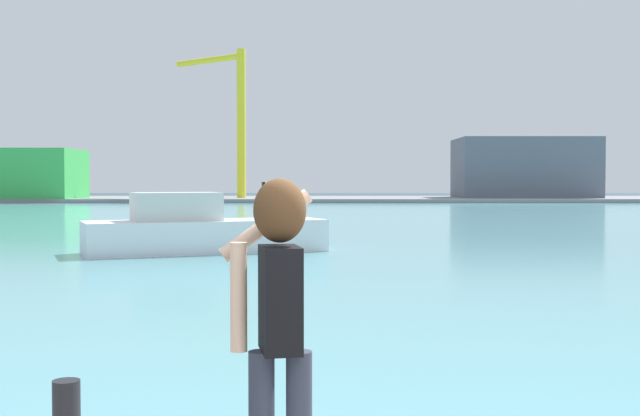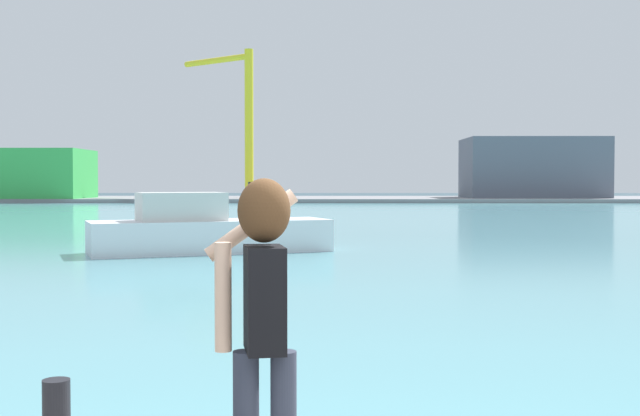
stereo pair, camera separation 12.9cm
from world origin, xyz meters
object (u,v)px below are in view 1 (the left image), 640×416
object	(u,v)px
warehouse_left	(16,174)
port_crane	(231,108)
warehouse_right	(522,168)
boat_moored	(198,231)
person_photographer	(276,305)
harbor_bollard	(64,412)

from	to	relation	value
warehouse_left	port_crane	world-z (taller)	port_crane
warehouse_right	boat_moored	bearing A→B (deg)	-111.96
person_photographer	boat_moored	size ratio (longest dim) A/B	0.22
harbor_bollard	port_crane	world-z (taller)	port_crane
warehouse_left	port_crane	size ratio (longest dim) A/B	0.78
harbor_bollard	port_crane	bearing A→B (deg)	95.39
person_photographer	harbor_bollard	size ratio (longest dim) A/B	4.13
person_photographer	warehouse_right	size ratio (longest dim) A/B	0.11
warehouse_left	port_crane	bearing A→B (deg)	7.36
person_photographer	boat_moored	distance (m)	22.04
harbor_bollard	port_crane	xyz separation A→B (m)	(-8.36, 88.55, 9.98)
boat_moored	person_photographer	bearing A→B (deg)	-101.83
person_photographer	port_crane	bearing A→B (deg)	-4.13
boat_moored	port_crane	world-z (taller)	port_crane
person_photographer	warehouse_right	bearing A→B (deg)	-25.31
boat_moored	warehouse_right	bearing A→B (deg)	46.71
person_photographer	port_crane	xyz separation A→B (m)	(-9.80, 89.53, 9.12)
warehouse_right	port_crane	xyz separation A→B (m)	(-34.01, -1.26, 6.86)
boat_moored	port_crane	xyz separation A→B (m)	(-6.16, 67.81, 10.05)
boat_moored	warehouse_right	distance (m)	74.54
port_crane	harbor_bollard	bearing A→B (deg)	-84.61
warehouse_right	port_crane	size ratio (longest dim) A/B	0.92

